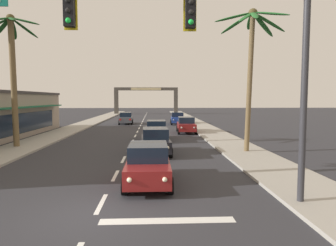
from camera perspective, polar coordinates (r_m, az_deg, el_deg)
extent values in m
plane|color=#2D2D33|center=(10.04, -13.47, -16.45)|extent=(220.00, 220.00, 0.00)
cube|color=#9E998E|center=(30.02, 8.85, -2.18)|extent=(3.20, 110.00, 0.14)
cube|color=#9E998E|center=(30.95, -20.78, -2.23)|extent=(3.20, 110.00, 0.14)
cube|color=silver|center=(10.92, -12.51, -14.65)|extent=(0.16, 2.00, 0.01)
cube|color=silver|center=(14.51, -9.92, -9.75)|extent=(0.16, 2.00, 0.01)
cube|color=silver|center=(18.19, -8.41, -6.81)|extent=(0.16, 2.00, 0.01)
cube|color=silver|center=(21.90, -7.42, -4.85)|extent=(0.16, 2.00, 0.01)
cube|color=silver|center=(25.64, -6.72, -3.46)|extent=(0.16, 2.00, 0.01)
cube|color=silver|center=(29.39, -6.21, -2.43)|extent=(0.16, 2.00, 0.01)
cube|color=silver|center=(33.15, -5.80, -1.63)|extent=(0.16, 2.00, 0.01)
cube|color=silver|center=(36.91, -5.49, -0.99)|extent=(0.16, 2.00, 0.01)
cube|color=silver|center=(40.68, -5.23, -0.47)|extent=(0.16, 2.00, 0.01)
cube|color=silver|center=(44.46, -5.01, -0.04)|extent=(0.16, 2.00, 0.01)
cube|color=silver|center=(48.23, -4.83, 0.32)|extent=(0.16, 2.00, 0.01)
cube|color=silver|center=(52.01, -4.67, 0.63)|extent=(0.16, 2.00, 0.01)
cube|color=silver|center=(55.79, -4.54, 0.90)|extent=(0.16, 2.00, 0.01)
cube|color=silver|center=(59.57, -4.42, 1.14)|extent=(0.16, 2.00, 0.01)
cube|color=silver|center=(63.36, -4.32, 1.34)|extent=(0.16, 2.00, 0.01)
cube|color=silver|center=(67.14, -4.22, 1.53)|extent=(0.16, 2.00, 0.01)
cube|color=silver|center=(70.93, -4.14, 1.69)|extent=(0.16, 2.00, 0.01)
cube|color=silver|center=(74.71, -4.07, 1.84)|extent=(0.16, 2.00, 0.01)
cube|color=silver|center=(78.50, -4.00, 1.97)|extent=(0.16, 2.00, 0.01)
cube|color=silver|center=(9.33, -0.12, -17.98)|extent=(4.00, 0.44, 0.01)
cylinder|color=#2D2D33|center=(10.91, 24.34, 4.74)|extent=(0.22, 0.22, 7.38)
cube|color=black|center=(10.14, 4.27, 19.99)|extent=(0.32, 0.26, 0.92)
sphere|color=black|center=(10.09, 4.38, 21.84)|extent=(0.17, 0.17, 0.17)
sphere|color=black|center=(10.00, 4.37, 20.20)|extent=(0.17, 0.17, 0.17)
sphere|color=#1EE54C|center=(9.93, 4.36, 18.53)|extent=(0.17, 0.17, 0.17)
cube|color=yellow|center=(10.29, 4.15, 19.74)|extent=(0.42, 0.03, 1.04)
cube|color=black|center=(10.40, -18.18, 19.37)|extent=(0.32, 0.26, 0.92)
sphere|color=black|center=(10.36, -18.45, 21.16)|extent=(0.17, 0.17, 0.17)
sphere|color=black|center=(10.27, -18.40, 19.56)|extent=(0.17, 0.17, 0.17)
sphere|color=#1EE54C|center=(10.20, -18.36, 17.93)|extent=(0.17, 0.17, 0.17)
cube|color=yellow|center=(10.56, -17.93, 19.15)|extent=(0.42, 0.03, 1.04)
cube|color=maroon|center=(12.86, -3.77, -8.47)|extent=(1.76, 4.30, 0.72)
cube|color=black|center=(12.87, -3.77, -5.37)|extent=(1.60, 2.20, 0.64)
cylinder|color=black|center=(11.59, 0.47, -11.76)|extent=(0.22, 0.64, 0.64)
cylinder|color=black|center=(11.63, -8.23, -11.76)|extent=(0.22, 0.64, 0.64)
cylinder|color=black|center=(14.34, -0.17, -8.57)|extent=(0.22, 0.64, 0.64)
cylinder|color=black|center=(14.36, -7.14, -8.58)|extent=(0.22, 0.64, 0.64)
sphere|color=#F9EFC6|center=(10.74, -0.61, -10.65)|extent=(0.18, 0.18, 0.18)
sphere|color=#F9EFC6|center=(10.77, -7.33, -10.65)|extent=(0.18, 0.18, 0.18)
cube|color=red|center=(14.96, -1.08, -6.21)|extent=(0.24, 0.06, 0.20)
cube|color=red|center=(14.98, -6.16, -6.22)|extent=(0.24, 0.06, 0.20)
cube|color=black|center=(19.65, -2.40, -3.91)|extent=(1.94, 4.37, 0.72)
cube|color=black|center=(19.71, -2.43, -1.89)|extent=(1.69, 2.27, 0.64)
cylinder|color=black|center=(18.38, 0.51, -5.64)|extent=(0.25, 0.65, 0.64)
cylinder|color=black|center=(18.29, -4.90, -5.70)|extent=(0.25, 0.65, 0.64)
cylinder|color=black|center=(21.17, -0.24, -4.28)|extent=(0.25, 0.65, 0.64)
cylinder|color=black|center=(21.09, -4.93, -4.33)|extent=(0.25, 0.65, 0.64)
sphere|color=#F9EFC6|center=(17.54, -0.04, -4.67)|extent=(0.18, 0.18, 0.18)
sphere|color=#F9EFC6|center=(17.48, -4.10, -4.71)|extent=(0.18, 0.18, 0.18)
cube|color=red|center=(21.82, -0.93, -2.79)|extent=(0.24, 0.07, 0.20)
cube|color=red|center=(21.76, -4.41, -2.82)|extent=(0.24, 0.07, 0.20)
cube|color=black|center=(26.51, -2.22, -1.70)|extent=(1.76, 4.30, 0.72)
cube|color=black|center=(26.60, -2.22, -0.21)|extent=(1.60, 2.20, 0.64)
cylinder|color=black|center=(25.17, -0.22, -2.86)|extent=(0.22, 0.64, 0.64)
cylinder|color=black|center=(25.16, -4.16, -2.87)|extent=(0.22, 0.64, 0.64)
cylinder|color=black|center=(27.98, -0.47, -2.10)|extent=(0.22, 0.64, 0.64)
cylinder|color=black|center=(27.97, -4.00, -2.12)|extent=(0.22, 0.64, 0.64)
sphere|color=#F9EFC6|center=(24.36, -0.72, -2.06)|extent=(0.18, 0.18, 0.18)
sphere|color=#F9EFC6|center=(24.35, -3.64, -2.07)|extent=(0.18, 0.18, 0.18)
cube|color=red|center=(28.66, -0.93, -1.02)|extent=(0.24, 0.06, 0.20)
cube|color=red|center=(28.65, -3.57, -1.03)|extent=(0.24, 0.06, 0.20)
cube|color=#4C515B|center=(43.38, -7.96, 0.71)|extent=(1.94, 4.37, 0.72)
cube|color=black|center=(43.19, -7.98, 1.60)|extent=(1.69, 2.27, 0.64)
cylinder|color=black|center=(44.87, -8.97, 0.37)|extent=(0.25, 0.65, 0.64)
cylinder|color=black|center=(44.79, -6.76, 0.38)|extent=(0.25, 0.65, 0.64)
cylinder|color=black|center=(42.05, -9.22, 0.08)|extent=(0.25, 0.65, 0.64)
cylinder|color=black|center=(41.96, -6.88, 0.10)|extent=(0.25, 0.65, 0.64)
sphere|color=#B2B2AD|center=(45.58, -8.61, 0.99)|extent=(0.18, 0.18, 0.18)
sphere|color=#B2B2AD|center=(45.52, -7.05, 1.00)|extent=(0.18, 0.18, 0.18)
cube|color=red|center=(41.27, -9.03, 0.64)|extent=(0.24, 0.07, 0.20)
cube|color=red|center=(41.20, -7.19, 0.66)|extent=(0.24, 0.07, 0.20)
cube|color=navy|center=(42.67, 1.80, 0.69)|extent=(1.90, 4.36, 0.72)
cube|color=black|center=(42.77, 1.79, 1.61)|extent=(1.67, 2.25, 0.64)
cylinder|color=black|center=(41.33, 3.08, 0.06)|extent=(0.24, 0.65, 0.64)
cylinder|color=black|center=(41.25, 0.69, 0.06)|extent=(0.24, 0.65, 0.64)
cylinder|color=black|center=(44.15, 2.83, 0.35)|extent=(0.24, 0.65, 0.64)
cylinder|color=black|center=(44.08, 0.59, 0.35)|extent=(0.24, 0.65, 0.64)
sphere|color=#B2B2AD|center=(40.53, 2.81, 0.59)|extent=(0.18, 0.18, 0.18)
sphere|color=#B2B2AD|center=(40.47, 1.06, 0.59)|extent=(0.18, 0.18, 0.18)
cube|color=red|center=(44.85, 2.51, 1.01)|extent=(0.24, 0.07, 0.20)
cube|color=red|center=(44.79, 0.83, 1.01)|extent=(0.24, 0.07, 0.20)
cube|color=maroon|center=(31.80, 3.46, -0.65)|extent=(1.89, 4.35, 0.72)
cube|color=black|center=(31.89, 3.45, 0.59)|extent=(1.67, 2.25, 0.64)
cylinder|color=black|center=(30.51, 5.28, -1.57)|extent=(0.24, 0.65, 0.64)
cylinder|color=black|center=(30.37, 2.04, -1.58)|extent=(0.24, 0.65, 0.64)
cylinder|color=black|center=(33.31, 4.75, -1.04)|extent=(0.24, 0.65, 0.64)
cylinder|color=black|center=(33.19, 1.79, -1.05)|extent=(0.24, 0.65, 0.64)
sphere|color=#B2B2AD|center=(29.69, 4.98, -0.88)|extent=(0.18, 0.18, 0.18)
sphere|color=#B2B2AD|center=(29.59, 2.59, -0.89)|extent=(0.18, 0.18, 0.18)
cube|color=red|center=(33.99, 4.30, -0.15)|extent=(0.24, 0.07, 0.20)
cube|color=red|center=(33.89, 2.07, -0.15)|extent=(0.24, 0.07, 0.20)
cylinder|color=brown|center=(24.41, -27.16, 6.47)|extent=(0.49, 0.41, 9.19)
ellipsoid|color=#1E5123|center=(24.46, -25.43, 17.01)|extent=(2.22, 0.70, 0.66)
ellipsoid|color=#1E5123|center=(25.20, -25.46, 15.88)|extent=(1.75, 1.56, 1.29)
ellipsoid|color=#1E5123|center=(25.85, -27.25, 15.52)|extent=(0.90, 1.98, 1.29)
ellipsoid|color=#1E5123|center=(25.64, -28.91, 15.47)|extent=(1.88, 1.22, 1.36)
ellipsoid|color=#1E5123|center=(23.97, -27.42, 17.09)|extent=(1.41, 2.08, 0.76)
sphere|color=#4C4223|center=(25.05, -27.65, 17.13)|extent=(0.60, 0.60, 0.60)
cylinder|color=brown|center=(20.50, 15.16, 7.00)|extent=(0.56, 0.32, 9.01)
ellipsoid|color=#236028|center=(21.53, 18.57, 17.62)|extent=(2.29, 0.55, 1.29)
ellipsoid|color=#236028|center=(21.92, 17.53, 17.27)|extent=(2.07, 1.56, 1.39)
ellipsoid|color=#236028|center=(22.35, 15.33, 18.02)|extent=(0.87, 2.50, 0.68)
ellipsoid|color=#236028|center=(21.55, 12.79, 17.87)|extent=(2.03, 1.80, 1.19)
ellipsoid|color=#236028|center=(20.98, 12.30, 18.98)|extent=(2.50, 0.69, 0.68)
ellipsoid|color=#236028|center=(20.08, 14.60, 18.88)|extent=(1.74, 2.09, 1.16)
ellipsoid|color=#236028|center=(20.01, 16.08, 19.02)|extent=(0.91, 2.39, 1.08)
ellipsoid|color=#236028|center=(20.63, 18.86, 19.00)|extent=(1.97, 2.06, 0.74)
sphere|color=#4C4223|center=(21.23, 15.76, 19.36)|extent=(0.60, 0.60, 0.60)
cube|color=#195B3D|center=(27.26, -27.58, 2.51)|extent=(1.00, 23.23, 0.12)
cube|color=black|center=(27.52, -28.28, -0.51)|extent=(0.06, 21.86, 1.80)
cube|color=#423D38|center=(71.74, -9.75, 3.89)|extent=(0.90, 0.90, 5.56)
cube|color=#423D38|center=(71.39, 1.48, 3.95)|extent=(0.90, 0.90, 5.56)
cube|color=#423D38|center=(71.26, -4.16, 6.45)|extent=(14.88, 0.60, 0.70)
cube|color=tan|center=(70.94, -4.17, 6.46)|extent=(6.99, 0.08, 0.56)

